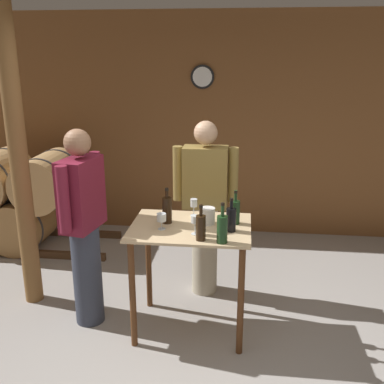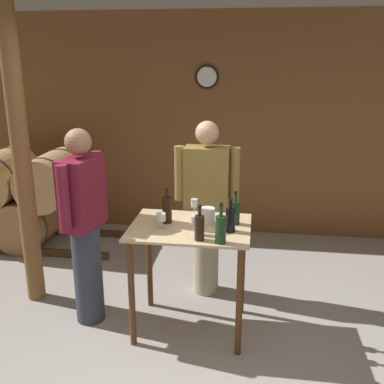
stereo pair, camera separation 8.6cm
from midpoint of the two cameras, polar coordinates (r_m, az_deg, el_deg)
back_wall at (r=5.56m, az=3.32°, el=8.29°), size 8.40×0.08×2.70m
barrel_rack at (r=5.71m, az=-22.34°, el=-1.04°), size 2.72×0.80×1.14m
tasting_table at (r=3.60m, az=-0.88°, el=-7.22°), size 0.94×0.71×0.91m
wooden_post at (r=4.13m, az=-21.71°, el=3.96°), size 0.16×0.16×2.70m
wine_bottle_far_left at (r=3.57m, az=-3.88°, el=-2.23°), size 0.08×0.08×0.29m
wine_bottle_left at (r=3.24m, az=0.36°, el=-4.44°), size 0.07×0.07×0.27m
wine_bottle_center at (r=3.20m, az=3.08°, el=-4.63°), size 0.08×0.08×0.30m
wine_bottle_right at (r=3.41m, az=4.26°, el=-3.43°), size 0.08×0.08×0.26m
wine_bottle_far_right at (r=3.56m, az=4.81°, el=-2.47°), size 0.08×0.08×0.27m
wine_glass_near_left at (r=3.45m, az=-4.61°, el=-3.30°), size 0.07×0.07×0.13m
wine_glass_near_center at (r=3.72m, az=-0.43°, el=-1.50°), size 0.06×0.06×0.15m
wine_glass_near_right at (r=3.34m, az=-0.34°, el=-3.62°), size 0.06×0.06×0.15m
ice_bucket at (r=3.56m, az=1.28°, el=-3.06°), size 0.12×0.12×0.13m
person_host at (r=3.76m, az=-14.24°, el=-4.11°), size 0.29×0.58×1.66m
person_visitor_with_scarf at (r=4.12m, az=1.07°, el=-1.74°), size 0.59×0.24×1.65m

